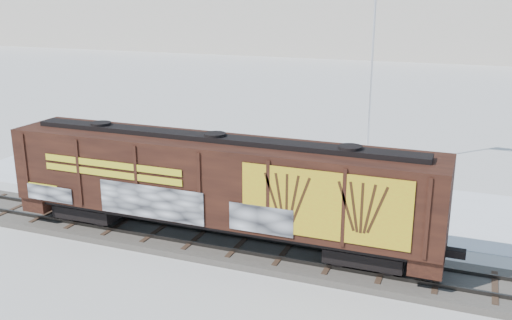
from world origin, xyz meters
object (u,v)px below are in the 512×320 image
at_px(car_silver, 277,177).
at_px(hopper_railcar, 216,182).
at_px(car_dark, 328,200).
at_px(flagpole, 372,99).
at_px(car_white, 222,184).

bearing_deg(car_silver, hopper_railcar, -161.76).
relative_size(car_silver, car_dark, 0.96).
bearing_deg(flagpole, hopper_railcar, -105.25).
distance_m(car_silver, car_dark, 4.24).
bearing_deg(car_white, flagpole, -36.37).
bearing_deg(car_white, car_silver, -44.54).
relative_size(flagpole, car_white, 2.48).
xyz_separation_m(hopper_railcar, flagpole, (3.81, 13.98, 1.47)).
relative_size(flagpole, car_dark, 2.54).
distance_m(hopper_railcar, car_white, 6.46).
bearing_deg(car_dark, flagpole, 8.94).
relative_size(hopper_railcar, flagpole, 1.56).
height_order(flagpole, car_dark, flagpole).
distance_m(flagpole, car_silver, 8.03).
relative_size(flagpole, car_silver, 2.65).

